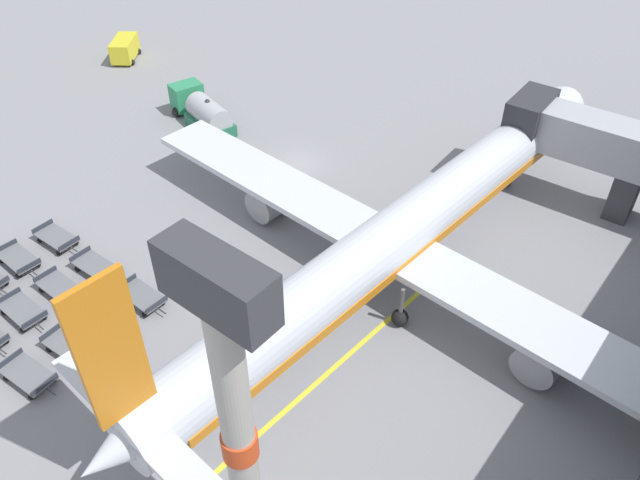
% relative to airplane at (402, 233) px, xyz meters
% --- Properties ---
extents(ground_plane, '(500.00, 500.00, 0.00)m').
position_rel_airplane_xyz_m(ground_plane, '(-13.46, 5.77, -3.40)').
color(ground_plane, gray).
extents(airplane, '(41.21, 44.64, 12.65)m').
position_rel_airplane_xyz_m(airplane, '(0.00, 0.00, 0.00)').
color(airplane, silver).
rests_on(airplane, ground_plane).
extents(fuel_tanker_primary, '(7.90, 4.74, 2.94)m').
position_rel_airplane_xyz_m(fuel_tanker_primary, '(-23.83, 5.52, -2.16)').
color(fuel_tanker_primary, '#2D8C5B').
rests_on(fuel_tanker_primary, ground_plane).
extents(service_van, '(4.19, 4.60, 2.19)m').
position_rel_airplane_xyz_m(service_van, '(-40.60, 9.98, -2.21)').
color(service_van, yellow).
rests_on(service_van, ground_plane).
extents(baggage_dolly_row_near_col_c, '(3.84, 1.88, 0.92)m').
position_rel_airplane_xyz_m(baggage_dolly_row_near_col_c, '(-10.75, -19.47, -2.91)').
color(baggage_dolly_row_near_col_c, slate).
rests_on(baggage_dolly_row_near_col_c, ground_plane).
extents(baggage_dolly_row_mid_a_col_b, '(3.80, 1.76, 0.92)m').
position_rel_airplane_xyz_m(baggage_dolly_row_mid_a_col_b, '(-15.29, -17.08, -2.91)').
color(baggage_dolly_row_mid_a_col_b, slate).
rests_on(baggage_dolly_row_mid_a_col_b, ground_plane).
extents(baggage_dolly_row_mid_a_col_c, '(3.83, 1.88, 0.92)m').
position_rel_airplane_xyz_m(baggage_dolly_row_mid_a_col_c, '(-10.74, -16.91, -2.91)').
color(baggage_dolly_row_mid_a_col_c, slate).
rests_on(baggage_dolly_row_mid_a_col_c, ground_plane).
extents(baggage_dolly_row_mid_b_col_a, '(3.81, 1.79, 0.92)m').
position_rel_airplane_xyz_m(baggage_dolly_row_mid_b_col_a, '(-19.72, -14.73, -2.91)').
color(baggage_dolly_row_mid_b_col_a, slate).
rests_on(baggage_dolly_row_mid_b_col_a, ground_plane).
extents(baggage_dolly_row_mid_b_col_b, '(3.79, 1.72, 0.92)m').
position_rel_airplane_xyz_m(baggage_dolly_row_mid_b_col_b, '(-15.28, -14.57, -2.91)').
color(baggage_dolly_row_mid_b_col_b, slate).
rests_on(baggage_dolly_row_mid_b_col_b, ground_plane).
extents(baggage_dolly_row_mid_b_col_c, '(3.79, 1.74, 0.92)m').
position_rel_airplane_xyz_m(baggage_dolly_row_mid_b_col_c, '(-10.76, -14.49, -2.91)').
color(baggage_dolly_row_mid_b_col_c, slate).
rests_on(baggage_dolly_row_mid_b_col_c, ground_plane).
extents(baggage_dolly_row_far_col_a, '(3.81, 1.78, 0.92)m').
position_rel_airplane_xyz_m(baggage_dolly_row_far_col_a, '(-19.69, -11.91, -2.91)').
color(baggage_dolly_row_far_col_a, slate).
rests_on(baggage_dolly_row_far_col_a, ground_plane).
extents(baggage_dolly_row_far_col_b, '(3.81, 1.78, 0.92)m').
position_rel_airplane_xyz_m(baggage_dolly_row_far_col_b, '(-15.22, -12.00, -2.91)').
color(baggage_dolly_row_far_col_b, slate).
rests_on(baggage_dolly_row_far_col_b, ground_plane).
extents(baggage_dolly_row_far_col_c, '(3.79, 1.74, 0.92)m').
position_rel_airplane_xyz_m(baggage_dolly_row_far_col_c, '(-10.76, -11.88, -2.91)').
color(baggage_dolly_row_far_col_c, slate).
rests_on(baggage_dolly_row_far_col_c, ground_plane).
extents(stand_guidance_stripe, '(1.78, 22.99, 0.01)m').
position_rel_airplane_xyz_m(stand_guidance_stripe, '(1.38, -9.52, -3.39)').
color(stand_guidance_stripe, yellow).
rests_on(stand_guidance_stripe, ground_plane).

